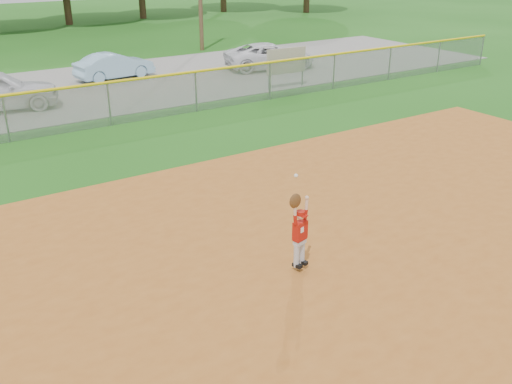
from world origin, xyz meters
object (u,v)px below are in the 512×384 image
car_white_b (270,56)px  ballplayer (299,230)px  car_blue (114,66)px  sponsor_sign (286,62)px

car_white_b → ballplayer: ballplayer is taller
car_white_b → car_blue: bearing=88.5°
car_white_b → sponsor_sign: size_ratio=2.32×
car_blue → ballplayer: (-3.17, -18.30, 0.26)m
car_blue → car_white_b: (7.39, -1.97, 0.04)m
sponsor_sign → ballplayer: size_ratio=1.02×
car_blue → ballplayer: 18.57m
sponsor_sign → ballplayer: bearing=-125.0°
sponsor_sign → ballplayer: (-8.75, -12.47, -0.26)m
car_white_b → ballplayer: (-10.56, -16.32, 0.23)m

